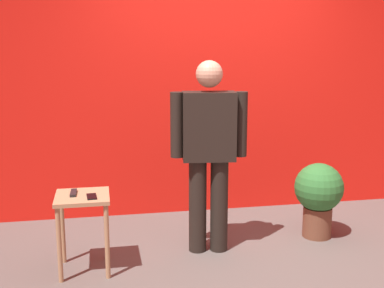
% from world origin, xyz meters
% --- Properties ---
extents(ground_plane, '(12.00, 12.00, 0.00)m').
position_xyz_m(ground_plane, '(0.00, 0.00, 0.00)').
color(ground_plane, '#59544F').
extents(back_wall_red, '(6.04, 0.12, 2.74)m').
position_xyz_m(back_wall_red, '(0.00, 1.52, 1.37)').
color(back_wall_red, red).
rests_on(back_wall_red, ground_plane).
extents(standing_person, '(0.64, 0.26, 1.61)m').
position_xyz_m(standing_person, '(-0.29, 0.44, 0.90)').
color(standing_person, black).
rests_on(standing_person, ground_plane).
extents(side_table, '(0.41, 0.41, 0.61)m').
position_xyz_m(side_table, '(-1.31, 0.24, 0.48)').
color(side_table, tan).
rests_on(side_table, ground_plane).
extents(cell_phone, '(0.08, 0.15, 0.01)m').
position_xyz_m(cell_phone, '(-1.24, 0.18, 0.61)').
color(cell_phone, black).
rests_on(cell_phone, side_table).
extents(tv_remote, '(0.05, 0.17, 0.02)m').
position_xyz_m(tv_remote, '(-1.38, 0.28, 0.62)').
color(tv_remote, black).
rests_on(tv_remote, side_table).
extents(potted_plant, '(0.44, 0.44, 0.69)m').
position_xyz_m(potted_plant, '(0.76, 0.55, 0.41)').
color(potted_plant, brown).
rests_on(potted_plant, ground_plane).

